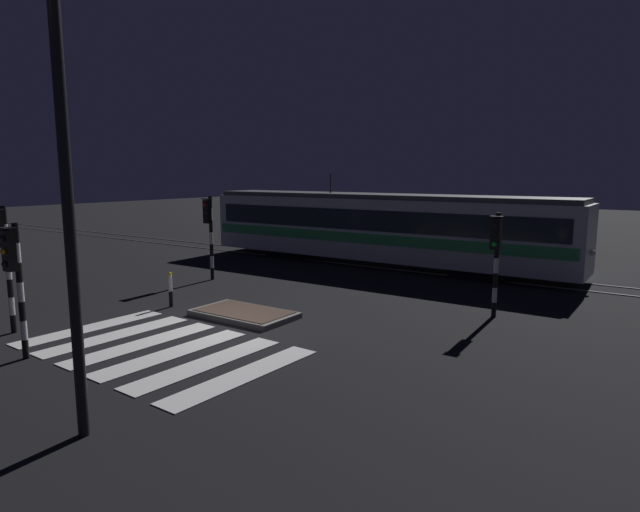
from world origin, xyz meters
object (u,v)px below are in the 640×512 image
(traffic_light_corner_far_right, at_px, (496,249))
(bollard_island_edge, at_px, (171,289))
(street_lamp_near_kerb, at_px, (48,156))
(traffic_light_corner_far_left, at_px, (209,225))
(tram, at_px, (379,227))
(traffic_light_kerb_mid_left, at_px, (14,271))
(traffic_light_corner_near_left, at_px, (3,250))

(traffic_light_corner_far_right, distance_m, bollard_island_edge, 9.94)
(street_lamp_near_kerb, height_order, bollard_island_edge, street_lamp_near_kerb)
(traffic_light_corner_far_left, relative_size, street_lamp_near_kerb, 0.48)
(street_lamp_near_kerb, distance_m, tram, 17.90)
(traffic_light_corner_far_left, distance_m, traffic_light_corner_far_right, 10.90)
(street_lamp_near_kerb, xyz_separation_m, tram, (-3.86, 17.28, -2.67))
(traffic_light_kerb_mid_left, bearing_deg, bollard_island_edge, 101.67)
(traffic_light_corner_far_left, xyz_separation_m, bollard_island_edge, (2.12, -3.76, -1.62))
(traffic_light_kerb_mid_left, xyz_separation_m, tram, (0.57, 15.78, -0.29))
(traffic_light_corner_far_left, relative_size, tram, 0.19)
(traffic_light_corner_far_left, relative_size, traffic_light_corner_far_right, 1.08)
(traffic_light_corner_near_left, relative_size, traffic_light_kerb_mid_left, 1.08)
(traffic_light_corner_far_left, xyz_separation_m, traffic_light_kerb_mid_left, (3.19, -8.92, -0.14))
(traffic_light_kerb_mid_left, bearing_deg, street_lamp_near_kerb, -18.67)
(traffic_light_kerb_mid_left, bearing_deg, tram, 87.93)
(traffic_light_corner_far_right, xyz_separation_m, bollard_island_edge, (-8.76, -4.47, -1.46))
(traffic_light_corner_near_left, relative_size, street_lamp_near_kerb, 0.48)
(traffic_light_corner_near_left, relative_size, traffic_light_corner_far_right, 1.10)
(traffic_light_corner_far_left, bearing_deg, traffic_light_corner_near_left, -83.61)
(street_lamp_near_kerb, relative_size, bollard_island_edge, 6.25)
(traffic_light_kerb_mid_left, bearing_deg, traffic_light_corner_near_left, 159.55)
(traffic_light_corner_far_left, bearing_deg, traffic_light_kerb_mid_left, -70.33)
(traffic_light_corner_far_left, distance_m, traffic_light_kerb_mid_left, 9.48)
(traffic_light_corner_near_left, xyz_separation_m, traffic_light_kerb_mid_left, (2.29, -0.85, -0.17))
(traffic_light_corner_near_left, xyz_separation_m, street_lamp_near_kerb, (6.72, -2.35, 2.20))
(traffic_light_corner_far_left, bearing_deg, tram, 61.26)
(traffic_light_kerb_mid_left, height_order, tram, tram)
(traffic_light_corner_far_left, xyz_separation_m, traffic_light_corner_far_right, (10.88, 0.70, -0.16))
(bollard_island_edge, bearing_deg, street_lamp_near_kerb, -50.45)
(traffic_light_corner_near_left, bearing_deg, traffic_light_corner_far_left, 96.39)
(traffic_light_corner_far_right, xyz_separation_m, tram, (-7.12, 6.15, -0.27))
(tram, bearing_deg, traffic_light_corner_near_left, -100.84)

